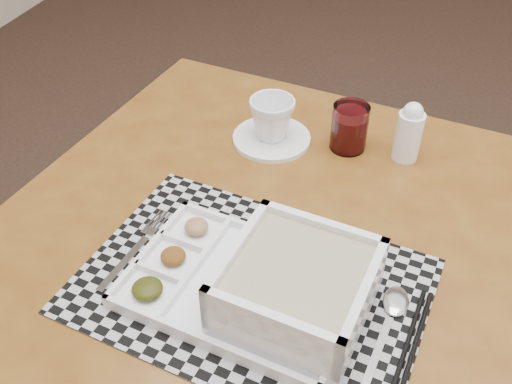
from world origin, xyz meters
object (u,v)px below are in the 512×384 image
Objects in this scene: dining_table at (278,267)px; cup at (272,119)px; juice_glass at (349,129)px; creamer_bottle at (409,132)px; serving_tray at (282,288)px.

cup is (-0.09, 0.25, 0.12)m from dining_table.
juice_glass is (0.05, 0.27, 0.11)m from dining_table.
creamer_bottle reaches higher than juice_glass.
juice_glass is (0.14, 0.02, -0.01)m from cup.
dining_table is at bearing -101.35° from juice_glass.
dining_table is 0.18m from serving_tray.
juice_glass is (0.01, 0.40, 0.00)m from serving_tray.
cup reaches higher than juice_glass.
dining_table is at bearing 107.35° from serving_tray.
creamer_bottle is at bearing 0.67° from juice_glass.
serving_tray is at bearing -72.65° from dining_table.
cup is 0.25m from creamer_bottle.
serving_tray reaches higher than juice_glass.
serving_tray is at bearing -92.01° from juice_glass.
serving_tray reaches higher than dining_table.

